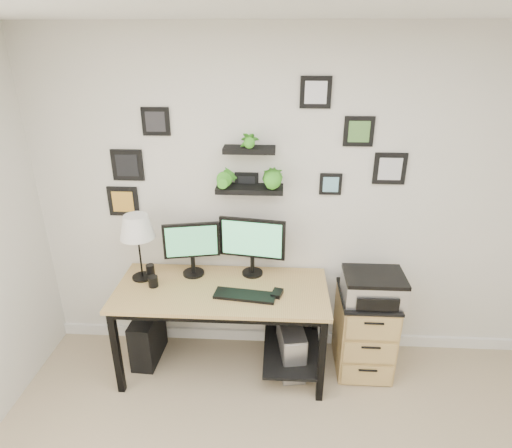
# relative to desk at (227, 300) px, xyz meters

# --- Properties ---
(room) EXTENTS (4.00, 4.00, 4.00)m
(room) POSITION_rel_desk_xyz_m (0.46, 0.32, -0.58)
(room) COLOR tan
(room) RESTS_ON ground
(desk) EXTENTS (1.60, 0.70, 0.75)m
(desk) POSITION_rel_desk_xyz_m (0.00, 0.00, 0.00)
(desk) COLOR tan
(desk) RESTS_ON ground
(monitor_left) EXTENTS (0.43, 0.20, 0.44)m
(monitor_left) POSITION_rel_desk_xyz_m (-0.28, 0.16, 0.38)
(monitor_left) COLOR black
(monitor_left) RESTS_ON desk
(monitor_right) EXTENTS (0.51, 0.19, 0.48)m
(monitor_right) POSITION_rel_desk_xyz_m (0.18, 0.19, 0.41)
(monitor_right) COLOR black
(monitor_right) RESTS_ON desk
(keyboard) EXTENTS (0.46, 0.20, 0.02)m
(keyboard) POSITION_rel_desk_xyz_m (0.15, -0.14, 0.13)
(keyboard) COLOR black
(keyboard) RESTS_ON desk
(mouse) EXTENTS (0.10, 0.12, 0.03)m
(mouse) POSITION_rel_desk_xyz_m (0.38, -0.10, 0.14)
(mouse) COLOR black
(mouse) RESTS_ON desk
(table_lamp) EXTENTS (0.26, 0.26, 0.53)m
(table_lamp) POSITION_rel_desk_xyz_m (-0.68, 0.09, 0.55)
(table_lamp) COLOR black
(table_lamp) RESTS_ON desk
(mug) EXTENTS (0.07, 0.07, 0.08)m
(mug) POSITION_rel_desk_xyz_m (-0.56, -0.03, 0.17)
(mug) COLOR black
(mug) RESTS_ON desk
(pen_cup) EXTENTS (0.07, 0.07, 0.08)m
(pen_cup) POSITION_rel_desk_xyz_m (-0.63, 0.14, 0.17)
(pen_cup) COLOR black
(pen_cup) RESTS_ON desk
(pc_tower_black) EXTENTS (0.20, 0.42, 0.41)m
(pc_tower_black) POSITION_rel_desk_xyz_m (-0.68, 0.04, -0.42)
(pc_tower_black) COLOR black
(pc_tower_black) RESTS_ON ground
(pc_tower_grey) EXTENTS (0.24, 0.43, 0.41)m
(pc_tower_grey) POSITION_rel_desk_xyz_m (0.51, -0.02, -0.42)
(pc_tower_grey) COLOR gray
(pc_tower_grey) RESTS_ON ground
(file_cabinet) EXTENTS (0.43, 0.53, 0.67)m
(file_cabinet) POSITION_rel_desk_xyz_m (1.09, 0.06, -0.29)
(file_cabinet) COLOR tan
(file_cabinet) RESTS_ON ground
(printer) EXTENTS (0.45, 0.36, 0.20)m
(printer) POSITION_rel_desk_xyz_m (1.11, 0.02, 0.15)
(printer) COLOR silver
(printer) RESTS_ON file_cabinet
(wall_decor) EXTENTS (2.28, 0.18, 1.07)m
(wall_decor) POSITION_rel_desk_xyz_m (0.16, 0.26, 1.02)
(wall_decor) COLOR black
(wall_decor) RESTS_ON ground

